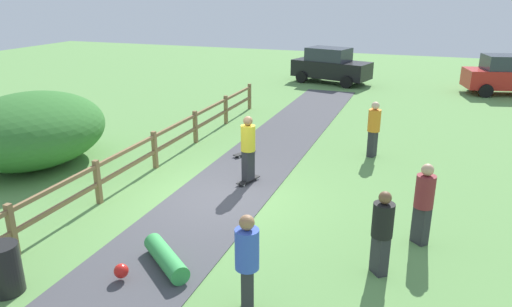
{
  "coord_description": "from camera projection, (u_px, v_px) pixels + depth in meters",
  "views": [
    {
      "loc": [
        4.57,
        -9.88,
        4.91
      ],
      "look_at": [
        0.7,
        0.76,
        1.0
      ],
      "focal_mm": 33.35,
      "sensor_mm": 36.0,
      "label": 1
    }
  ],
  "objects": [
    {
      "name": "bystander_maroon",
      "position": [
        424.0,
        200.0,
        9.44
      ],
      "size": [
        0.54,
        0.54,
        1.72
      ],
      "color": "#2D2D33",
      "rests_on": "ground_plane"
    },
    {
      "name": "bystander_orange",
      "position": [
        374.0,
        127.0,
        14.5
      ],
      "size": [
        0.48,
        0.48,
        1.73
      ],
      "color": "#2D2D33",
      "rests_on": "ground_plane"
    },
    {
      "name": "bystander_blue",
      "position": [
        247.0,
        260.0,
        7.36
      ],
      "size": [
        0.49,
        0.49,
        1.71
      ],
      "color": "#2D2D33",
      "rests_on": "ground_plane"
    },
    {
      "name": "wooden_fence",
      "position": [
        128.0,
        160.0,
        12.48
      ],
      "size": [
        0.12,
        18.12,
        1.1
      ],
      "color": "olive",
      "rests_on": "ground_plane"
    },
    {
      "name": "ground_plane",
      "position": [
        219.0,
        197.0,
        11.86
      ],
      "size": [
        60.0,
        60.0,
        0.0
      ],
      "primitive_type": "plane",
      "color": "#60934C"
    },
    {
      "name": "parked_car_red",
      "position": [
        509.0,
        75.0,
        23.27
      ],
      "size": [
        4.48,
        2.73,
        1.92
      ],
      "color": "red",
      "rests_on": "ground_plane"
    },
    {
      "name": "skateboard_loose",
      "position": [
        245.0,
        153.0,
        14.82
      ],
      "size": [
        0.54,
        0.8,
        0.08
      ],
      "color": "black",
      "rests_on": "asphalt_path"
    },
    {
      "name": "parked_car_black",
      "position": [
        331.0,
        66.0,
        26.16
      ],
      "size": [
        4.5,
        2.79,
        1.92
      ],
      "color": "black",
      "rests_on": "ground_plane"
    },
    {
      "name": "skater_fallen",
      "position": [
        162.0,
        259.0,
        8.77
      ],
      "size": [
        1.34,
        1.37,
        0.36
      ],
      "color": "green",
      "rests_on": "asphalt_path"
    },
    {
      "name": "trash_bin",
      "position": [
        4.0,
        269.0,
        8.01
      ],
      "size": [
        0.56,
        0.56,
        0.9
      ],
      "primitive_type": "cylinder",
      "color": "black",
      "rests_on": "ground_plane"
    },
    {
      "name": "asphalt_path",
      "position": [
        219.0,
        197.0,
        11.85
      ],
      "size": [
        2.4,
        28.0,
        0.02
      ],
      "primitive_type": "cube",
      "color": "#47474C",
      "rests_on": "ground_plane"
    },
    {
      "name": "skater_riding",
      "position": [
        248.0,
        146.0,
        12.4
      ],
      "size": [
        0.48,
        0.82,
        1.83
      ],
      "color": "black",
      "rests_on": "asphalt_path"
    },
    {
      "name": "bush_large",
      "position": [
        32.0,
        130.0,
        13.81
      ],
      "size": [
        3.78,
        4.54,
        2.13
      ],
      "primitive_type": "ellipsoid",
      "color": "#33702D",
      "rests_on": "ground_plane"
    },
    {
      "name": "bystander_black",
      "position": [
        382.0,
        230.0,
        8.42
      ],
      "size": [
        0.53,
        0.53,
        1.62
      ],
      "color": "#2D2D33",
      "rests_on": "ground_plane"
    }
  ]
}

